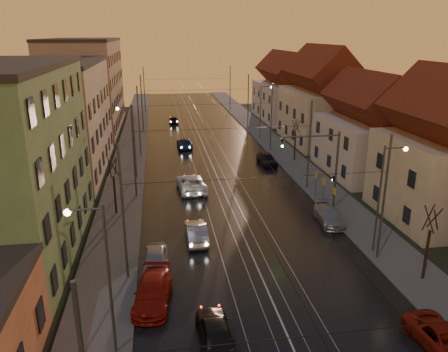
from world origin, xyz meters
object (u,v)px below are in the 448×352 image
driving_car_2 (191,183)px  parked_right_2 (267,159)px  traffic_light_mast (326,162)px  driving_car_1 (196,232)px  driving_car_3 (185,143)px  driving_car_4 (174,120)px  street_lamp_3 (263,107)px  street_lamp_1 (384,189)px  street_lamp_0 (101,267)px  parked_left_2 (153,292)px  driving_car_0 (215,330)px  parked_right_0 (444,340)px  parked_left_3 (155,261)px  parked_right_1 (329,215)px  street_lamp_2 (131,135)px

driving_car_2 → parked_right_2: (9.72, 7.69, -0.05)m
parked_right_2 → traffic_light_mast: bearing=-88.1°
driving_car_1 → driving_car_3: size_ratio=0.91×
driving_car_4 → parked_right_2: parked_right_2 is taller
street_lamp_3 → driving_car_2: 24.64m
driving_car_2 → traffic_light_mast: bearing=143.0°
driving_car_2 → driving_car_3: 17.36m
street_lamp_1 → traffic_light_mast: 8.08m
street_lamp_0 → street_lamp_1: same height
driving_car_4 → street_lamp_0: bearing=83.2°
parked_left_2 → parked_right_2: 29.87m
driving_car_2 → parked_right_2: 12.40m
traffic_light_mast → driving_car_0: bearing=-126.7°
traffic_light_mast → driving_car_3: size_ratio=1.49×
driving_car_0 → parked_right_0: driving_car_0 is taller
parked_left_3 → parked_right_0: (14.21, -10.03, -0.10)m
street_lamp_0 → parked_right_1: (16.70, 13.49, -4.23)m
parked_right_2 → driving_car_2: bearing=-145.4°
driving_car_2 → parked_left_2: driving_car_2 is taller
driving_car_1 → parked_right_1: 11.43m
parked_left_3 → parked_right_1: (14.41, 5.69, -0.07)m
driving_car_1 → parked_right_2: 21.50m
street_lamp_3 → parked_right_0: 46.46m
driving_car_0 → driving_car_4: size_ratio=1.12×
street_lamp_3 → parked_left_2: bearing=-112.0°
street_lamp_1 → driving_car_3: bearing=110.1°
street_lamp_2 → parked_right_1: 22.53m
street_lamp_1 → driving_car_0: 15.71m
driving_car_2 → driving_car_4: driving_car_2 is taller
driving_car_3 → street_lamp_0: bearing=79.4°
driving_car_4 → traffic_light_mast: bearing=104.0°
parked_left_3 → parked_right_1: parked_left_3 is taller
driving_car_2 → parked_left_3: bearing=71.8°
parked_right_0 → street_lamp_1: bearing=74.8°
parked_right_0 → traffic_light_mast: bearing=82.4°
street_lamp_2 → driving_car_4: street_lamp_2 is taller
driving_car_1 → driving_car_3: 28.59m
street_lamp_3 → driving_car_3: size_ratio=1.66×
street_lamp_2 → parked_right_1: (16.70, -14.51, -4.23)m
street_lamp_2 → driving_car_0: street_lamp_2 is taller
street_lamp_2 → parked_left_3: street_lamp_2 is taller
parked_right_1 → driving_car_1: bearing=-167.1°
traffic_light_mast → driving_car_2: (-11.17, 7.04, -3.82)m
street_lamp_3 → parked_left_3: (-15.92, -36.20, -4.16)m
street_lamp_1 → driving_car_2: size_ratio=1.43×
parked_right_0 → parked_left_3: bearing=139.1°
driving_car_4 → parked_right_0: 61.25m
street_lamp_2 → parked_right_1: size_ratio=1.77×
street_lamp_3 → street_lamp_2: bearing=-138.7°
street_lamp_1 → driving_car_1: street_lamp_1 is taller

